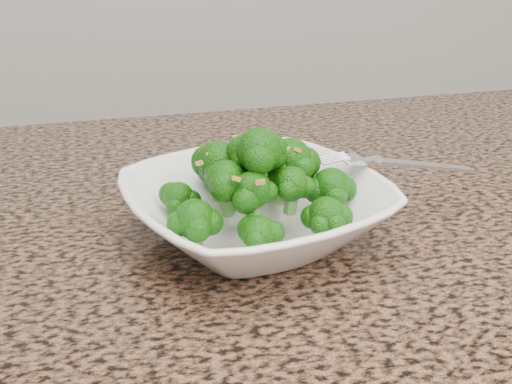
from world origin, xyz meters
name	(u,v)px	position (x,y,z in m)	size (l,w,h in m)	color
granite_counter	(388,273)	(0.00, 0.30, 0.89)	(1.64, 1.04, 0.03)	brown
bowl	(256,211)	(-0.11, 0.37, 0.93)	(0.25, 0.25, 0.06)	white
broccoli_pile	(256,146)	(-0.11, 0.37, 1.00)	(0.22, 0.22, 0.07)	#19650B
garlic_topping	(256,104)	(-0.11, 0.37, 1.04)	(0.13, 0.13, 0.01)	gold
fork	(374,160)	(0.02, 0.38, 0.97)	(0.19, 0.03, 0.01)	silver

